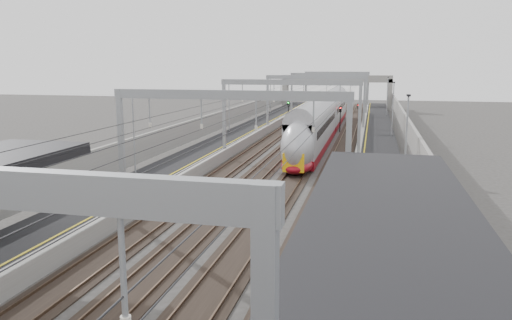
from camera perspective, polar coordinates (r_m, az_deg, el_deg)
The scene contains 11 objects.
platform_left at distance 51.36m, azimuth -4.46°, elevation 1.36°, with size 4.00×120.00×1.00m, color black.
platform_right at distance 48.99m, azimuth 13.68°, elevation 0.63°, with size 4.00×120.00×1.00m, color black.
tracks at distance 49.63m, azimuth 4.39°, elevation 0.50°, with size 11.40×140.00×0.20m.
overhead_line at distance 55.45m, azimuth 5.54°, elevation 7.91°, with size 13.00×140.00×6.60m.
overbridge at distance 103.60m, azimuth 9.19°, elevation 8.68°, with size 22.00×2.20×6.90m.
wall_left at distance 52.25m, azimuth -7.83°, elevation 2.68°, with size 0.30×120.00×3.20m, color gray.
wall_right at distance 48.96m, azimuth 17.48°, elevation 1.73°, with size 0.30×120.00×3.20m, color gray.
train at distance 61.92m, azimuth 7.65°, elevation 4.42°, with size 2.73×49.73×4.32m.
signal_green at distance 76.90m, azimuth 3.73°, elevation 5.94°, with size 0.32×0.32×3.48m.
signal_red_near at distance 67.89m, azimuth 9.61°, elevation 5.17°, with size 0.32×0.32×3.48m.
signal_red_far at distance 73.28m, azimuth 11.62°, elevation 5.51°, with size 0.32×0.32×3.48m.
Camera 1 is at (7.43, -3.27, 8.88)m, focal length 35.00 mm.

